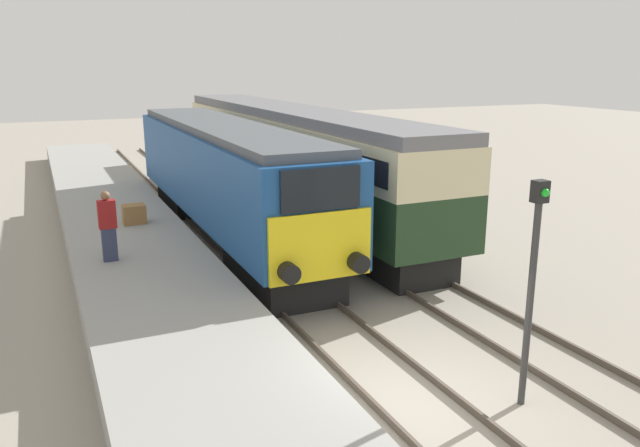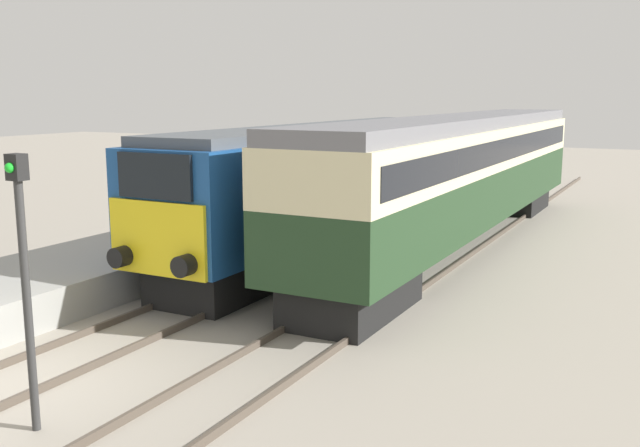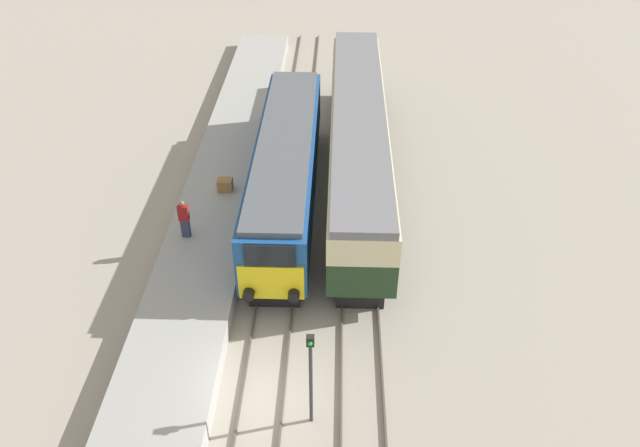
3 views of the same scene
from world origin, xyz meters
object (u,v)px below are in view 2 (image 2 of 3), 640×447
at_px(person_on_platform, 138,202).
at_px(signal_post, 24,270).
at_px(passenger_carriage, 463,168).
at_px(luggage_crate, 244,208).
at_px(locomotive, 325,181).

xyz_separation_m(person_on_platform, signal_post, (5.82, -8.71, 0.61)).
bearing_deg(signal_post, passenger_carriage, 83.57).
distance_m(passenger_carriage, signal_post, 15.19).
bearing_deg(person_on_platform, passenger_carriage, 40.32).
height_order(passenger_carriage, luggage_crate, passenger_carriage).
relative_size(locomotive, passenger_carriage, 0.76).
relative_size(locomotive, luggage_crate, 22.28).
height_order(locomotive, person_on_platform, locomotive).
xyz_separation_m(locomotive, signal_post, (1.70, -12.30, 0.18)).
relative_size(locomotive, person_on_platform, 8.55).
height_order(locomotive, passenger_carriage, passenger_carriage).
bearing_deg(passenger_carriage, locomotive, -140.60).
xyz_separation_m(passenger_carriage, signal_post, (-1.70, -15.09, -0.14)).
xyz_separation_m(signal_post, luggage_crate, (-4.68, 12.37, -1.22)).
bearing_deg(signal_post, locomotive, 97.87).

